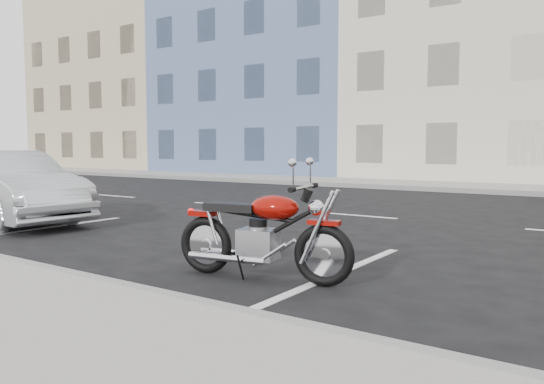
{
  "coord_description": "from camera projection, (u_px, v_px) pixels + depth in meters",
  "views": [
    {
      "loc": [
        2.81,
        -10.31,
        1.47
      ],
      "look_at": [
        -1.65,
        -3.87,
        0.8
      ],
      "focal_mm": 35.0,
      "sensor_mm": 36.0,
      "label": 1
    }
  ],
  "objects": [
    {
      "name": "sedan_silver",
      "position": [
        7.0,
        187.0,
        10.27
      ],
      "size": [
        4.38,
        1.92,
        1.4
      ],
      "primitive_type": "imported",
      "rotation": [
        0.0,
        0.0,
        1.47
      ],
      "color": "#B7BBBF",
      "rests_on": "ground"
    },
    {
      "name": "ground",
      "position": [
        457.0,
        224.0,
        10.17
      ],
      "size": [
        120.0,
        120.0,
        0.0
      ],
      "primitive_type": "plane",
      "color": "black",
      "rests_on": "ground"
    },
    {
      "name": "sidewalk_far",
      "position": [
        388.0,
        184.0,
        20.12
      ],
      "size": [
        80.0,
        3.4,
        0.15
      ],
      "primitive_type": "cube",
      "color": "gray",
      "rests_on": "ground"
    },
    {
      "name": "bldg_far_west",
      "position": [
        152.0,
        83.0,
        37.75
      ],
      "size": [
        12.0,
        12.0,
        12.0
      ],
      "primitive_type": "cube",
      "color": "tan",
      "rests_on": "ground"
    },
    {
      "name": "bldg_cream",
      "position": [
        517.0,
        53.0,
        24.17
      ],
      "size": [
        12.0,
        12.0,
        11.5
      ],
      "primitive_type": "cube",
      "color": "beige",
      "rests_on": "ground"
    },
    {
      "name": "motorcycle",
      "position": [
        326.0,
        241.0,
        5.53
      ],
      "size": [
        2.1,
        0.76,
        1.06
      ],
      "rotation": [
        0.0,
        0.0,
        0.18
      ],
      "color": "black",
      "rests_on": "ground"
    },
    {
      "name": "bldg_blue",
      "position": [
        295.0,
        61.0,
        30.91
      ],
      "size": [
        12.0,
        12.0,
        13.0
      ],
      "primitive_type": "cube",
      "color": "slate",
      "rests_on": "ground"
    },
    {
      "name": "curb_far",
      "position": [
        369.0,
        186.0,
        18.73
      ],
      "size": [
        80.0,
        0.12,
        0.16
      ],
      "primitive_type": "cube",
      "color": "gray",
      "rests_on": "ground"
    }
  ]
}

